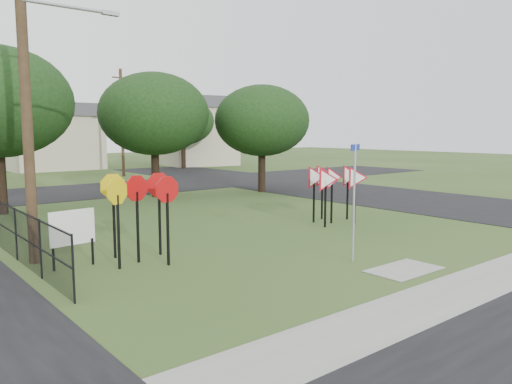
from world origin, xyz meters
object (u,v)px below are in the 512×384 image
Objects in this scene: yield_sign_cluster at (333,180)px; stop_sign_cluster at (139,197)px; street_name_sign at (354,195)px; info_board at (72,230)px.

stop_sign_cluster is at bearing -175.43° from yield_sign_cluster.
street_name_sign is 7.65m from info_board.
yield_sign_cluster is 10.35m from info_board.
stop_sign_cluster reaches higher than yield_sign_cluster.
info_board is at bearing -179.23° from yield_sign_cluster.
stop_sign_cluster is 8.69m from yield_sign_cluster.
street_name_sign is 2.10× the size of info_board.
stop_sign_cluster is 0.83× the size of yield_sign_cluster.
stop_sign_cluster reaches higher than info_board.
street_name_sign reaches higher than yield_sign_cluster.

